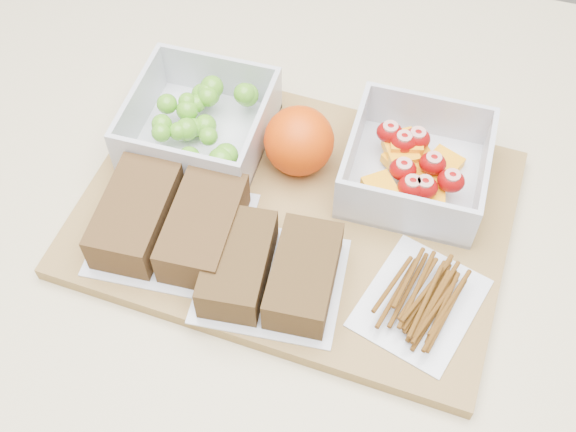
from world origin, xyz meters
name	(u,v)px	position (x,y,z in m)	size (l,w,h in m)	color
counter	(285,400)	(0.00, 0.00, 0.45)	(1.20, 0.90, 0.90)	beige
cutting_board	(295,213)	(0.00, 0.03, 0.91)	(0.42, 0.30, 0.02)	olive
grape_container	(202,123)	(-0.12, 0.09, 0.94)	(0.14, 0.14, 0.06)	silver
fruit_container	(415,167)	(0.11, 0.10, 0.94)	(0.14, 0.14, 0.06)	silver
orange	(299,141)	(-0.01, 0.09, 0.95)	(0.07, 0.07, 0.07)	#E44405
sandwich_bag_left	(170,222)	(-0.10, -0.04, 0.94)	(0.15, 0.14, 0.04)	silver
sandwich_bag_center	(271,270)	(0.00, -0.06, 0.94)	(0.14, 0.13, 0.04)	silver
pretzel_bag	(422,297)	(0.14, -0.04, 0.93)	(0.13, 0.14, 0.03)	silver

